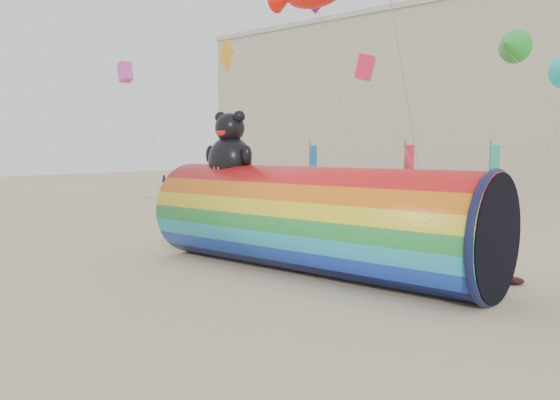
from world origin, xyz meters
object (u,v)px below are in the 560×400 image
Objects in this scene: hotel_building at (438,102)px; windsock_assembly at (312,217)px; kite_handler at (491,250)px; fabric_bundle at (483,275)px.

hotel_building reaches higher than windsock_assembly.
fabric_bundle is at bearing 67.36° from kite_handler.
hotel_building is 49.72m from windsock_assembly.
hotel_building is 34.28× the size of kite_handler.
hotel_building reaches higher than fabric_bundle.
fabric_bundle is (5.46, 2.88, -1.93)m from windsock_assembly.
kite_handler is at bearing 38.58° from windsock_assembly.
windsock_assembly reaches higher than kite_handler.
windsock_assembly reaches higher than fabric_bundle.
hotel_building is at bearing -94.73° from kite_handler.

